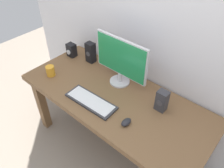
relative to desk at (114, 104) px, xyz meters
The scene contains 9 objects.
ground_plane 0.64m from the desk, ahead, with size 6.00×6.00×0.00m, color gray.
desk is the anchor object (origin of this frame).
monitor 0.40m from the desk, 114.41° to the left, with size 0.54×0.19×0.44m.
keyboard_primary 0.24m from the desk, 117.23° to the right, with size 0.47×0.19×0.02m.
mouse 0.35m from the desk, 32.99° to the right, with size 0.06×0.10×0.04m, color #232328.
speaker_right 0.45m from the desk, 18.63° to the left, with size 0.09×0.08×0.19m.
speaker_left 0.62m from the desk, 155.31° to the left, with size 0.09×0.08×0.22m.
audio_controller 0.80m from the desk, 166.64° to the left, with size 0.09×0.09×0.14m.
coffee_mug 0.69m from the desk, 164.65° to the right, with size 0.08×0.08×0.10m, color orange.
Camera 1 is at (0.92, -1.08, 2.07)m, focal length 35.74 mm.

